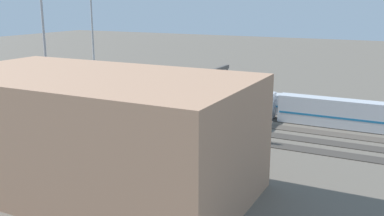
% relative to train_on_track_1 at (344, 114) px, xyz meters
% --- Properties ---
extents(ground_plane, '(400.00, 400.00, 0.00)m').
position_rel_train_on_track_1_xyz_m(ground_plane, '(29.18, 5.00, -2.59)').
color(ground_plane, '#60594F').
extents(track_bed_0, '(140.00, 2.80, 0.12)m').
position_rel_train_on_track_1_xyz_m(track_bed_0, '(29.18, -5.00, -2.53)').
color(track_bed_0, '#4C443D').
rests_on(track_bed_0, ground_plane).
extents(track_bed_1, '(140.00, 2.80, 0.12)m').
position_rel_train_on_track_1_xyz_m(track_bed_1, '(29.18, 0.00, -2.53)').
color(track_bed_1, '#3D3833').
rests_on(track_bed_1, ground_plane).
extents(track_bed_2, '(140.00, 2.80, 0.12)m').
position_rel_train_on_track_1_xyz_m(track_bed_2, '(29.18, 5.00, -2.53)').
color(track_bed_2, '#4C443D').
rests_on(track_bed_2, ground_plane).
extents(track_bed_3, '(140.00, 2.80, 0.12)m').
position_rel_train_on_track_1_xyz_m(track_bed_3, '(29.18, 10.00, -2.53)').
color(track_bed_3, '#3D3833').
rests_on(track_bed_3, ground_plane).
extents(track_bed_4, '(140.00, 2.80, 0.12)m').
position_rel_train_on_track_1_xyz_m(track_bed_4, '(29.18, 15.00, -2.53)').
color(track_bed_4, '#3D3833').
rests_on(track_bed_4, ground_plane).
extents(train_on_track_1, '(71.40, 3.06, 5.00)m').
position_rel_train_on_track_1_xyz_m(train_on_track_1, '(0.00, 0.00, 0.00)').
color(train_on_track_1, silver).
rests_on(train_on_track_1, ground_plane).
extents(train_on_track_0, '(95.60, 3.06, 3.80)m').
position_rel_train_on_track_1_xyz_m(train_on_track_0, '(41.62, -5.00, -0.60)').
color(train_on_track_0, silver).
rests_on(train_on_track_0, ground_plane).
extents(train_on_track_2, '(10.00, 3.00, 5.00)m').
position_rel_train_on_track_1_xyz_m(train_on_track_2, '(57.90, 5.00, -0.44)').
color(train_on_track_2, gold).
rests_on(train_on_track_2, ground_plane).
extents(light_mast_0, '(2.80, 0.70, 26.25)m').
position_rel_train_on_track_1_xyz_m(light_mast_0, '(62.38, -8.69, 14.22)').
color(light_mast_0, '#9EA0A5').
rests_on(light_mast_0, ground_plane).
extents(light_mast_1, '(2.80, 0.70, 26.15)m').
position_rel_train_on_track_1_xyz_m(light_mast_1, '(51.95, 17.90, 14.17)').
color(light_mast_1, '#9EA0A5').
rests_on(light_mast_1, ground_plane).
extents(signal_gantry, '(0.70, 25.00, 8.80)m').
position_rel_train_on_track_1_xyz_m(signal_gantry, '(25.31, 5.00, 4.83)').
color(signal_gantry, '#4C4742').
rests_on(signal_gantry, ground_plane).
extents(maintenance_shed, '(37.49, 19.88, 13.78)m').
position_rel_train_on_track_1_xyz_m(maintenance_shed, '(23.07, 39.91, 4.29)').
color(maintenance_shed, tan).
rests_on(maintenance_shed, ground_plane).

